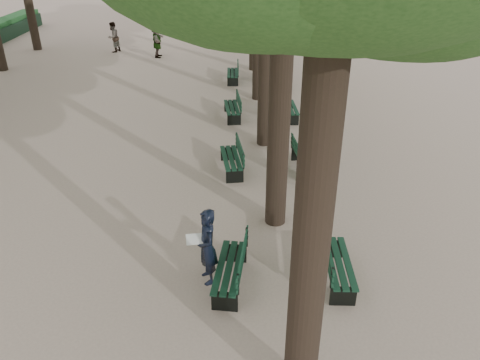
{
  "coord_description": "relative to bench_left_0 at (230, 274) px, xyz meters",
  "views": [
    {
      "loc": [
        0.5,
        -7.1,
        6.57
      ],
      "look_at": [
        0.6,
        3.0,
        1.2
      ],
      "focal_mm": 35.0,
      "sensor_mm": 36.0,
      "label": 1
    }
  ],
  "objects": [
    {
      "name": "bench_left_2",
      "position": [
        0.0,
        9.98,
        0.0
      ],
      "size": [
        0.74,
        1.85,
        0.92
      ],
      "color": "black",
      "rests_on": "ground"
    },
    {
      "name": "man_with_map",
      "position": [
        -0.47,
        0.15,
        0.59
      ],
      "size": [
        0.71,
        0.76,
        1.72
      ],
      "color": "black",
      "rests_on": "ground"
    },
    {
      "name": "bench_left_1",
      "position": [
        0.0,
        5.3,
        0.0
      ],
      "size": [
        0.79,
        1.86,
        0.92
      ],
      "color": "black",
      "rests_on": "ground"
    },
    {
      "name": "bench_right_1",
      "position": [
        2.27,
        5.28,
        0.0
      ],
      "size": [
        0.73,
        1.84,
        0.92
      ],
      "color": "black",
      "rests_on": "ground"
    },
    {
      "name": "bench_right_0",
      "position": [
        2.27,
        0.13,
        0.0
      ],
      "size": [
        0.63,
        1.82,
        0.92
      ],
      "color": "black",
      "rests_on": "ground"
    },
    {
      "name": "bench_left_0",
      "position": [
        0.0,
        0.0,
        0.0
      ],
      "size": [
        0.8,
        1.86,
        0.92
      ],
      "color": "black",
      "rests_on": "ground"
    },
    {
      "name": "pedestrian_a",
      "position": [
        -7.34,
        21.71,
        0.62
      ],
      "size": [
        0.67,
        0.94,
        1.78
      ],
      "primitive_type": "imported",
      "rotation": [
        0.0,
        0.0,
        4.31
      ],
      "color": "#262628",
      "rests_on": "ground"
    },
    {
      "name": "pedestrian_d",
      "position": [
        -0.79,
        24.82,
        0.5
      ],
      "size": [
        0.8,
        0.65,
        1.54
      ],
      "primitive_type": "imported",
      "rotation": [
        0.0,
        0.0,
        3.69
      ],
      "color": "#262628",
      "rests_on": "ground"
    },
    {
      "name": "ground",
      "position": [
        -0.37,
        -0.58,
        -0.27
      ],
      "size": [
        120.0,
        120.0,
        0.0
      ],
      "primitive_type": "plane",
      "color": "tan",
      "rests_on": "ground"
    },
    {
      "name": "bench_right_3",
      "position": [
        2.27,
        14.63,
        0.0
      ],
      "size": [
        0.62,
        1.82,
        0.92
      ],
      "color": "black",
      "rests_on": "ground"
    },
    {
      "name": "bench_right_2",
      "position": [
        2.27,
        9.95,
        0.0
      ],
      "size": [
        0.64,
        1.82,
        0.92
      ],
      "color": "black",
      "rests_on": "ground"
    },
    {
      "name": "bench_left_3",
      "position": [
        0.0,
        15.12,
        0.0
      ],
      "size": [
        0.58,
        1.8,
        0.92
      ],
      "color": "black",
      "rests_on": "ground"
    },
    {
      "name": "pedestrian_e",
      "position": [
        -4.45,
        20.37,
        0.69
      ],
      "size": [
        0.43,
        1.79,
        1.92
      ],
      "primitive_type": "imported",
      "rotation": [
        0.0,
        0.0,
        1.6
      ],
      "color": "#262628",
      "rests_on": "ground"
    },
    {
      "name": "pedestrian_b",
      "position": [
        3.71,
        23.66,
        0.55
      ],
      "size": [
        1.07,
        0.86,
        1.65
      ],
      "primitive_type": "imported",
      "rotation": [
        0.0,
        0.0,
        0.58
      ],
      "color": "#262628",
      "rests_on": "ground"
    }
  ]
}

